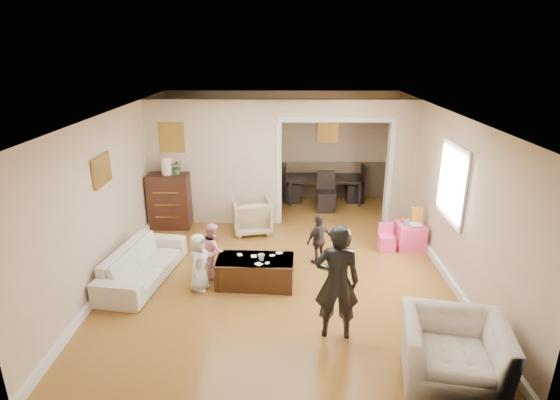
{
  "coord_description": "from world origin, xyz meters",
  "views": [
    {
      "loc": [
        0.09,
        -7.1,
        3.6
      ],
      "look_at": [
        0.0,
        0.2,
        1.05
      ],
      "focal_mm": 28.49,
      "sensor_mm": 36.0,
      "label": 1
    }
  ],
  "objects_px": {
    "dining_table": "(324,189)",
    "child_kneel_a": "(199,262)",
    "coffee_cup": "(261,257)",
    "sofa": "(143,264)",
    "play_table": "(410,236)",
    "cyan_cup": "(407,223)",
    "child_toddler": "(319,240)",
    "dresser": "(170,201)",
    "child_kneel_b": "(213,250)",
    "armchair_front": "(453,351)",
    "adult_person": "(337,282)",
    "coffee_table": "(255,272)",
    "table_lamp": "(167,166)",
    "armchair_back": "(252,216)"
  },
  "relations": [
    {
      "from": "dining_table",
      "to": "child_toddler",
      "type": "bearing_deg",
      "value": -95.35
    },
    {
      "from": "coffee_table",
      "to": "child_kneel_b",
      "type": "distance_m",
      "value": 0.8
    },
    {
      "from": "cyan_cup",
      "to": "adult_person",
      "type": "xyz_separation_m",
      "value": [
        -1.58,
        -2.63,
        0.27
      ]
    },
    {
      "from": "armchair_front",
      "to": "play_table",
      "type": "bearing_deg",
      "value": 93.22
    },
    {
      "from": "armchair_front",
      "to": "play_table",
      "type": "xyz_separation_m",
      "value": [
        0.44,
        3.47,
        -0.13
      ]
    },
    {
      "from": "dining_table",
      "to": "child_kneel_a",
      "type": "bearing_deg",
      "value": -117.62
    },
    {
      "from": "sofa",
      "to": "cyan_cup",
      "type": "relative_size",
      "value": 23.94
    },
    {
      "from": "sofa",
      "to": "coffee_cup",
      "type": "bearing_deg",
      "value": -86.95
    },
    {
      "from": "play_table",
      "to": "dining_table",
      "type": "bearing_deg",
      "value": 118.12
    },
    {
      "from": "armchair_front",
      "to": "adult_person",
      "type": "relative_size",
      "value": 0.72
    },
    {
      "from": "coffee_table",
      "to": "dining_table",
      "type": "relative_size",
      "value": 0.67
    },
    {
      "from": "child_kneel_b",
      "to": "child_toddler",
      "type": "height_order",
      "value": "child_kneel_b"
    },
    {
      "from": "coffee_cup",
      "to": "child_toddler",
      "type": "xyz_separation_m",
      "value": [
        0.95,
        0.8,
        -0.06
      ]
    },
    {
      "from": "sofa",
      "to": "child_kneel_a",
      "type": "xyz_separation_m",
      "value": [
        0.97,
        -0.29,
        0.18
      ]
    },
    {
      "from": "child_kneel_a",
      "to": "armchair_back",
      "type": "bearing_deg",
      "value": -1.65
    },
    {
      "from": "coffee_cup",
      "to": "dining_table",
      "type": "xyz_separation_m",
      "value": [
        1.3,
        4.07,
        -0.18
      ]
    },
    {
      "from": "child_kneel_a",
      "to": "dresser",
      "type": "bearing_deg",
      "value": 37.24
    },
    {
      "from": "coffee_cup",
      "to": "child_kneel_b",
      "type": "bearing_deg",
      "value": 156.37
    },
    {
      "from": "play_table",
      "to": "armchair_front",
      "type": "bearing_deg",
      "value": -97.27
    },
    {
      "from": "armchair_front",
      "to": "adult_person",
      "type": "height_order",
      "value": "adult_person"
    },
    {
      "from": "coffee_cup",
      "to": "child_kneel_a",
      "type": "relative_size",
      "value": 0.12
    },
    {
      "from": "coffee_cup",
      "to": "play_table",
      "type": "distance_m",
      "value": 3.07
    },
    {
      "from": "coffee_table",
      "to": "child_kneel_b",
      "type": "bearing_deg",
      "value": 156.8
    },
    {
      "from": "coffee_table",
      "to": "dining_table",
      "type": "height_order",
      "value": "dining_table"
    },
    {
      "from": "coffee_table",
      "to": "child_kneel_b",
      "type": "xyz_separation_m",
      "value": [
        -0.7,
        0.3,
        0.23
      ]
    },
    {
      "from": "armchair_front",
      "to": "sofa",
      "type": "bearing_deg",
      "value": 162.55
    },
    {
      "from": "coffee_cup",
      "to": "adult_person",
      "type": "distance_m",
      "value": 1.63
    },
    {
      "from": "dresser",
      "to": "play_table",
      "type": "relative_size",
      "value": 2.32
    },
    {
      "from": "dresser",
      "to": "coffee_table",
      "type": "relative_size",
      "value": 0.95
    },
    {
      "from": "sofa",
      "to": "table_lamp",
      "type": "relative_size",
      "value": 5.32
    },
    {
      "from": "sofa",
      "to": "dining_table",
      "type": "bearing_deg",
      "value": -31.02
    },
    {
      "from": "armchair_back",
      "to": "dining_table",
      "type": "bearing_deg",
      "value": -141.33
    },
    {
      "from": "play_table",
      "to": "dining_table",
      "type": "distance_m",
      "value": 2.97
    },
    {
      "from": "dining_table",
      "to": "cyan_cup",
      "type": "bearing_deg",
      "value": -63.31
    },
    {
      "from": "play_table",
      "to": "cyan_cup",
      "type": "relative_size",
      "value": 6.14
    },
    {
      "from": "dresser",
      "to": "child_toddler",
      "type": "relative_size",
      "value": 1.29
    },
    {
      "from": "cyan_cup",
      "to": "child_toddler",
      "type": "xyz_separation_m",
      "value": [
        -1.65,
        -0.59,
        -0.07
      ]
    },
    {
      "from": "sofa",
      "to": "child_kneel_a",
      "type": "distance_m",
      "value": 1.03
    },
    {
      "from": "table_lamp",
      "to": "child_kneel_a",
      "type": "distance_m",
      "value": 2.86
    },
    {
      "from": "sofa",
      "to": "armchair_back",
      "type": "relative_size",
      "value": 2.52
    },
    {
      "from": "play_table",
      "to": "child_toddler",
      "type": "distance_m",
      "value": 1.87
    },
    {
      "from": "child_toddler",
      "to": "dining_table",
      "type": "bearing_deg",
      "value": -131.81
    },
    {
      "from": "child_kneel_a",
      "to": "coffee_table",
      "type": "bearing_deg",
      "value": -65.73
    },
    {
      "from": "dresser",
      "to": "table_lamp",
      "type": "bearing_deg",
      "value": 0.0
    },
    {
      "from": "sofa",
      "to": "child_toddler",
      "type": "distance_m",
      "value": 2.94
    },
    {
      "from": "coffee_cup",
      "to": "child_kneel_b",
      "type": "xyz_separation_m",
      "value": [
        -0.8,
        0.35,
        -0.04
      ]
    },
    {
      "from": "coffee_table",
      "to": "table_lamp",
      "type": "bearing_deg",
      "value": 129.03
    },
    {
      "from": "cyan_cup",
      "to": "coffee_table",
      "type": "bearing_deg",
      "value": -153.51
    },
    {
      "from": "table_lamp",
      "to": "coffee_cup",
      "type": "bearing_deg",
      "value": -50.12
    },
    {
      "from": "armchair_front",
      "to": "cyan_cup",
      "type": "distance_m",
      "value": 3.44
    }
  ]
}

